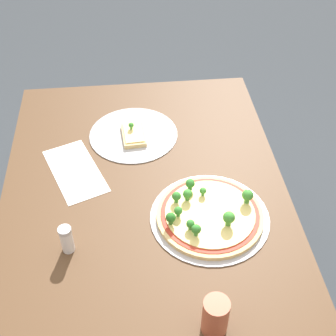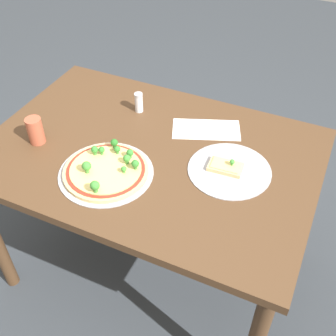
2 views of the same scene
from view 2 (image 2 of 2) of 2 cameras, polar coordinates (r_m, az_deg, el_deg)
ground_plane at (r=2.25m, az=-1.89°, el=-12.75°), size 8.00×8.00×0.00m
dining_table at (r=1.73m, az=-2.39°, el=-0.04°), size 1.31×0.90×0.77m
pizza_tray_whole at (r=1.58m, az=-8.37°, el=-0.30°), size 0.36×0.36×0.07m
pizza_tray_slice at (r=1.60m, az=8.16°, el=-0.12°), size 0.32×0.32×0.05m
drinking_cup at (r=1.76m, az=-17.52°, el=4.86°), size 0.06×0.06×0.11m
condiment_shaker at (r=1.87m, az=-3.98°, el=8.87°), size 0.04×0.04×0.09m
paper_menu at (r=1.79m, az=5.20°, el=5.22°), size 0.31×0.23×0.00m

